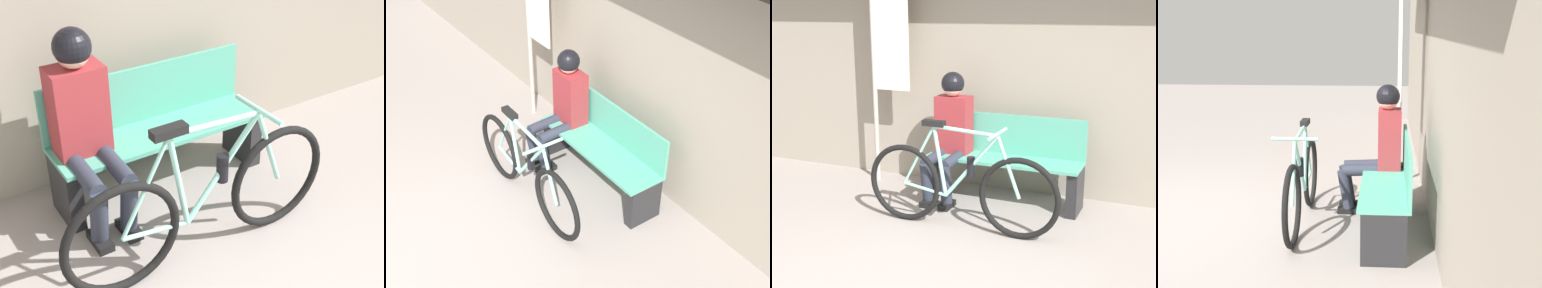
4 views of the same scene
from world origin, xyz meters
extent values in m
plane|color=gray|center=(0.00, 0.00, 0.00)|extent=(24.00, 24.00, 0.00)
cube|color=#9E9384|center=(0.00, 2.52, 1.60)|extent=(12.00, 0.12, 3.20)
cube|color=#51A88E|center=(0.05, 2.03, 0.44)|extent=(1.52, 0.42, 0.03)
cube|color=#51A88E|center=(0.05, 2.23, 0.65)|extent=(1.52, 0.03, 0.40)
cube|color=#232326|center=(-0.66, 2.03, 0.21)|extent=(0.10, 0.36, 0.42)
cube|color=#232326|center=(0.76, 2.03, 0.21)|extent=(0.10, 0.36, 0.42)
torus|color=black|center=(-0.63, 1.27, 0.35)|extent=(0.71, 0.05, 0.71)
torus|color=black|center=(0.45, 1.27, 0.35)|extent=(0.71, 0.05, 0.71)
cylinder|color=#93DBCC|center=(-0.04, 1.27, 0.88)|extent=(0.58, 0.03, 0.07)
cylinder|color=#93DBCC|center=(0.02, 1.27, 0.58)|extent=(0.50, 0.03, 0.60)
cylinder|color=#93DBCC|center=(-0.27, 1.27, 0.60)|extent=(0.14, 0.03, 0.62)
cylinder|color=#93DBCC|center=(-0.42, 1.27, 0.32)|extent=(0.41, 0.03, 0.09)
cylinder|color=#93DBCC|center=(-0.48, 1.27, 0.63)|extent=(0.32, 0.02, 0.56)
cylinder|color=#93DBCC|center=(0.35, 1.27, 0.61)|extent=(0.22, 0.03, 0.52)
cube|color=black|center=(-0.33, 1.27, 0.93)|extent=(0.20, 0.07, 0.05)
cylinder|color=#93DBCC|center=(0.25, 1.27, 0.89)|extent=(0.03, 0.40, 0.03)
cylinder|color=black|center=(0.02, 1.27, 0.58)|extent=(0.07, 0.07, 0.17)
cylinder|color=#2D3342|center=(-0.60, 1.83, 0.44)|extent=(0.11, 0.42, 0.13)
cylinder|color=#2D3342|center=(-0.60, 1.65, 0.24)|extent=(0.11, 0.17, 0.40)
cube|color=black|center=(-0.60, 1.68, 0.03)|extent=(0.10, 0.22, 0.06)
cylinder|color=#2D3342|center=(-0.40, 1.83, 0.44)|extent=(0.11, 0.42, 0.13)
cylinder|color=#2D3342|center=(-0.40, 1.65, 0.24)|extent=(0.11, 0.17, 0.40)
cube|color=black|center=(-0.40, 1.68, 0.03)|extent=(0.10, 0.22, 0.06)
cube|color=maroon|center=(-0.50, 2.07, 0.74)|extent=(0.34, 0.22, 0.57)
sphere|color=beige|center=(-0.50, 2.05, 1.13)|extent=(0.20, 0.20, 0.20)
sphere|color=black|center=(-0.50, 2.05, 1.16)|extent=(0.23, 0.23, 0.23)
cylinder|color=#B7B2A8|center=(-1.49, 2.19, 1.19)|extent=(0.05, 0.05, 2.38)
cube|color=silver|center=(-1.27, 2.19, 1.71)|extent=(0.40, 0.02, 1.35)
camera|label=1|loc=(-1.49, -0.76, 2.27)|focal=50.00mm
camera|label=2|loc=(3.47, -0.62, 3.60)|focal=50.00mm
camera|label=3|loc=(1.67, -2.73, 1.88)|focal=50.00mm
camera|label=4|loc=(4.63, 2.05, 1.82)|focal=50.00mm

